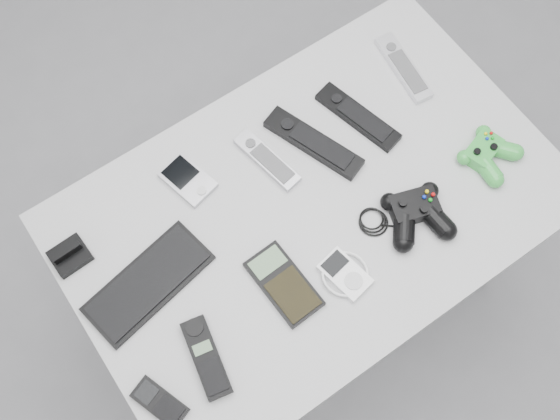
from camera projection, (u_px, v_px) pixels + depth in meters
floor at (326, 277)px, 2.09m from camera, size 3.50×3.50×0.00m
desk at (311, 217)px, 1.47m from camera, size 1.07×0.68×0.71m
pda_keyboard at (148, 283)px, 1.34m from camera, size 0.29×0.16×0.02m
dock_bracket at (69, 254)px, 1.35m from camera, size 0.08×0.07×0.04m
pda at (188, 180)px, 1.43m from camera, size 0.10×0.13×0.02m
remote_silver_a at (267, 160)px, 1.45m from camera, size 0.07×0.18×0.02m
remote_black_a at (313, 142)px, 1.46m from camera, size 0.13×0.24×0.02m
remote_black_b at (358, 116)px, 1.49m from camera, size 0.10×0.22×0.02m
remote_silver_b at (403, 67)px, 1.54m from camera, size 0.07×0.20×0.02m
mobile_phone at (160, 402)px, 1.25m from camera, size 0.08×0.12×0.02m
cordless_handset at (206, 358)px, 1.28m from camera, size 0.08×0.17×0.03m
calculator at (284, 284)px, 1.34m from camera, size 0.09×0.17×0.02m
mp3_player at (345, 274)px, 1.35m from camera, size 0.12×0.12×0.02m
controller_black at (416, 212)px, 1.38m from camera, size 0.27×0.22×0.05m
controller_green at (488, 153)px, 1.44m from camera, size 0.15×0.16×0.04m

